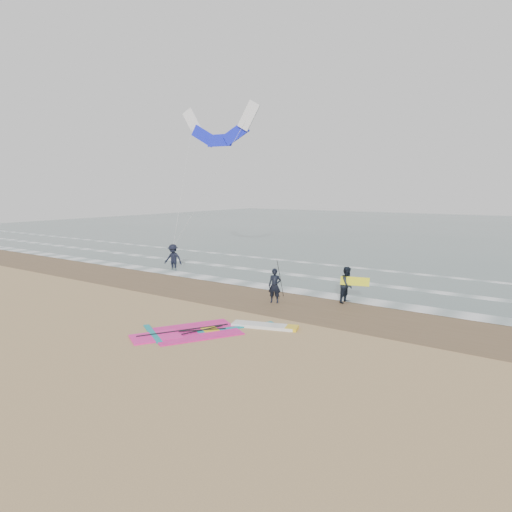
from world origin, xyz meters
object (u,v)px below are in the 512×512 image
Objects in this scene: person_standing at (275,286)px; surf_kite at (219,130)px; person_walking at (347,285)px; windsurf_rig at (214,330)px; person_wading at (173,254)px.

surf_kite is (-8.30, 6.25, 8.18)m from person_standing.
windsurf_rig is at bearing 171.50° from person_walking.
person_standing reaches higher than windsurf_rig.
person_walking is (2.74, 1.92, 0.04)m from person_standing.
person_walking is (2.29, 6.79, 0.81)m from windsurf_rig.
surf_kite is (-8.75, 11.12, 8.95)m from windsurf_rig.
person_standing is at bearing 135.18° from person_walking.
person_standing is 0.17× the size of surf_kite.
surf_kite reaches higher than person_standing.
person_wading is at bearing -134.08° from surf_kite.
person_walking reaches higher than person_standing.
windsurf_rig is 3.09× the size of person_walking.
person_wading reaches higher than person_walking.
surf_kite is at bearing 123.14° from person_standing.
surf_kite is at bearing 78.69° from person_walking.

